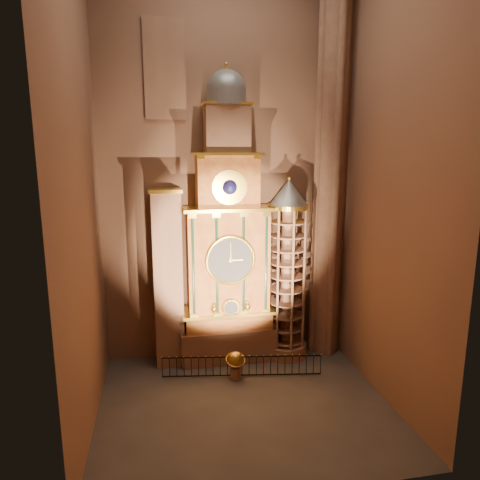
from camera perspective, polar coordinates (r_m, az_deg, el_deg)
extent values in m
plane|color=#383330|center=(22.49, 0.58, -21.01)|extent=(14.00, 14.00, 0.00)
plane|color=#835D46|center=(24.91, -2.12, 8.98)|extent=(22.00, 0.00, 22.00)
plane|color=#835D46|center=(18.91, -20.81, 7.47)|extent=(0.00, 22.00, 22.00)
plane|color=#835D46|center=(21.52, 19.43, 7.96)|extent=(0.00, 22.00, 22.00)
cube|color=#8C634C|center=(26.34, -1.62, -13.41)|extent=(5.60, 2.20, 2.00)
cube|color=maroon|center=(25.75, -1.64, -10.38)|extent=(5.00, 2.00, 1.00)
cube|color=yellow|center=(25.50, -1.63, -9.28)|extent=(5.40, 2.30, 0.18)
cube|color=maroon|center=(24.66, -1.69, -2.81)|extent=(4.60, 2.00, 6.00)
cylinder|color=black|center=(23.60, -6.28, -3.53)|extent=(0.32, 0.32, 5.60)
cylinder|color=black|center=(23.73, -3.15, -3.39)|extent=(0.32, 0.32, 5.60)
cylinder|color=black|center=(23.97, 0.42, -3.22)|extent=(0.32, 0.32, 5.60)
cylinder|color=black|center=(24.25, 3.43, -3.07)|extent=(0.32, 0.32, 5.60)
cube|color=yellow|center=(24.04, -1.71, 4.22)|extent=(5.00, 2.25, 0.18)
cylinder|color=#2D3033|center=(23.62, -1.30, -2.70)|extent=(2.60, 0.12, 2.60)
torus|color=yellow|center=(23.57, -1.28, -2.73)|extent=(2.80, 0.16, 2.80)
cylinder|color=yellow|center=(24.28, -1.21, -8.97)|extent=(0.90, 0.10, 0.90)
sphere|color=yellow|center=(24.22, -3.48, -9.18)|extent=(0.36, 0.36, 0.36)
sphere|color=yellow|center=(24.51, 0.99, -8.90)|extent=(0.36, 0.36, 0.36)
cube|color=maroon|center=(23.95, -1.75, 7.68)|extent=(3.40, 1.80, 3.00)
sphere|color=#0D0F45|center=(23.07, -1.39, 7.04)|extent=(0.80, 0.80, 0.80)
cube|color=yellow|center=(23.85, -1.75, 11.39)|extent=(3.80, 2.00, 0.15)
cube|color=#8C634C|center=(23.93, -1.79, 14.39)|extent=(2.40, 1.60, 2.60)
sphere|color=slate|center=(24.13, -1.82, 19.37)|extent=(2.10, 2.10, 2.10)
cylinder|color=yellow|center=(24.27, -1.84, 21.48)|extent=(0.14, 0.14, 0.80)
cube|color=#8C634C|center=(24.64, -9.54, -5.39)|extent=(1.60, 1.40, 10.00)
cube|color=yellow|center=(24.90, -9.36, -10.08)|extent=(1.35, 0.10, 2.10)
cube|color=#492213|center=(24.84, -9.35, -10.13)|extent=(1.05, 0.04, 1.75)
cube|color=yellow|center=(24.07, -9.56, -4.31)|extent=(1.35, 0.10, 2.10)
cube|color=#492213|center=(24.01, -9.55, -4.35)|extent=(1.05, 0.04, 1.75)
cube|color=yellow|center=(23.51, -9.77, 1.80)|extent=(1.35, 0.10, 2.10)
cube|color=#492213|center=(23.45, -9.76, 1.78)|extent=(1.05, 0.04, 1.75)
cube|color=yellow|center=(23.69, -9.94, 6.50)|extent=(1.80, 1.60, 0.20)
cylinder|color=#8C634C|center=(27.05, 6.06, -14.18)|extent=(2.50, 2.50, 0.80)
cylinder|color=#8C634C|center=(25.44, 6.27, -5.00)|extent=(0.70, 0.70, 8.20)
cylinder|color=yellow|center=(24.59, 6.49, 4.43)|extent=(2.40, 2.40, 0.25)
cone|color=slate|center=(24.51, 6.53, 6.29)|extent=(2.30, 2.30, 1.50)
sphere|color=yellow|center=(24.45, 6.57, 8.16)|extent=(0.20, 0.20, 0.20)
cylinder|color=#8C634C|center=(25.61, 12.01, 8.80)|extent=(1.60, 1.60, 22.00)
cylinder|color=#8C634C|center=(25.92, 13.67, 8.76)|extent=(0.44, 0.44, 22.00)
cylinder|color=#8C634C|center=(25.31, 10.32, 8.84)|extent=(0.44, 0.44, 22.00)
cylinder|color=#8C634C|center=(26.34, 11.34, 8.90)|extent=(0.44, 0.44, 22.00)
cylinder|color=#8C634C|center=(24.87, 12.73, 8.70)|extent=(0.44, 0.44, 22.00)
cube|color=navy|center=(24.95, -10.03, 21.51)|extent=(2.00, 0.10, 5.00)
cube|color=#8C634C|center=(24.89, -10.03, 21.53)|extent=(2.20, 0.06, 5.20)
cylinder|color=#8C634C|center=(24.41, -0.58, -17.27)|extent=(0.58, 0.58, 0.68)
sphere|color=#B28532|center=(24.05, -0.58, -15.65)|extent=(0.87, 0.87, 0.87)
torus|color=#B28532|center=(24.05, -0.58, -15.65)|extent=(1.13, 1.07, 0.47)
cube|color=black|center=(24.17, 0.26, -15.31)|extent=(8.61, 1.38, 0.05)
cube|color=black|center=(24.68, 0.26, -17.56)|extent=(8.61, 1.38, 0.05)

